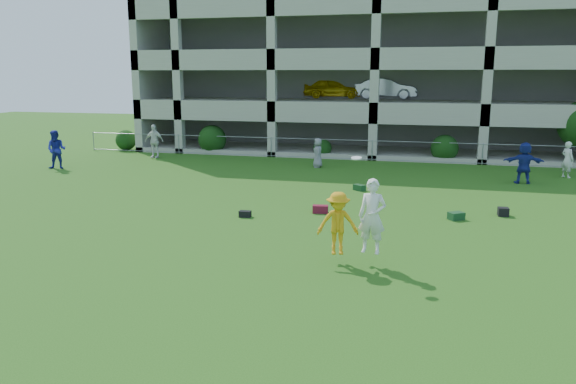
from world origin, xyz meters
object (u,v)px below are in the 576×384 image
(bystander_b, at_px, (154,141))
(crate_d, at_px, (503,212))
(bystander_a, at_px, (56,150))
(bystander_c, at_px, (318,153))
(bystander_d, at_px, (524,163))
(bystander_e, at_px, (567,160))
(frisbee_contest, at_px, (350,221))
(parking_garage, at_px, (387,57))

(bystander_b, xyz_separation_m, crate_d, (18.42, -9.64, -0.84))
(bystander_a, height_order, bystander_b, bystander_a)
(bystander_c, bearing_deg, crate_d, 27.68)
(bystander_a, height_order, bystander_c, bystander_a)
(bystander_d, bearing_deg, bystander_e, -138.42)
(bystander_b, relative_size, frisbee_contest, 0.76)
(bystander_e, xyz_separation_m, frisbee_contest, (-8.31, -15.05, 0.31))
(bystander_c, bearing_deg, bystander_e, 73.71)
(bystander_b, xyz_separation_m, bystander_d, (19.98, -3.07, -0.04))
(bystander_d, xyz_separation_m, frisbee_contest, (-6.07, -12.96, 0.23))
(bystander_c, xyz_separation_m, bystander_e, (12.16, 0.04, 0.09))
(bystander_a, xyz_separation_m, bystander_d, (23.05, 1.78, -0.06))
(bystander_a, distance_m, bystander_e, 25.59)
(bystander_e, xyz_separation_m, parking_garage, (-9.61, 11.71, 5.14))
(crate_d, bearing_deg, bystander_d, 76.65)
(bystander_e, relative_size, crate_d, 4.98)
(parking_garage, bearing_deg, bystander_b, -139.61)
(bystander_a, xyz_separation_m, crate_d, (21.49, -4.79, -0.86))
(bystander_d, distance_m, crate_d, 6.80)
(crate_d, bearing_deg, bystander_e, 66.29)
(bystander_a, distance_m, crate_d, 22.03)
(bystander_a, bearing_deg, bystander_c, 0.66)
(bystander_c, relative_size, bystander_e, 0.89)
(bystander_e, height_order, frisbee_contest, frisbee_contest)
(crate_d, bearing_deg, bystander_a, 167.44)
(crate_d, xyz_separation_m, frisbee_contest, (-4.51, -6.39, 1.03))
(bystander_a, height_order, bystander_d, bystander_a)
(bystander_b, distance_m, parking_garage, 17.30)
(bystander_a, bearing_deg, bystander_b, 42.02)
(bystander_a, distance_m, frisbee_contest, 20.33)
(bystander_a, height_order, frisbee_contest, frisbee_contest)
(bystander_d, xyz_separation_m, crate_d, (-1.56, -6.57, -0.80))
(bystander_a, xyz_separation_m, parking_garage, (15.68, 15.57, 5.00))
(bystander_c, xyz_separation_m, crate_d, (8.36, -8.62, -0.63))
(bystander_d, bearing_deg, bystander_a, 3.08)
(bystander_a, relative_size, bystander_e, 1.16)
(frisbee_contest, bearing_deg, bystander_d, 64.91)
(bystander_d, bearing_deg, crate_d, 75.30)
(bystander_e, height_order, crate_d, bystander_e)
(frisbee_contest, bearing_deg, bystander_c, 104.40)
(bystander_e, bearing_deg, parking_garage, 0.21)
(bystander_a, xyz_separation_m, bystander_c, (13.13, 3.83, -0.23))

